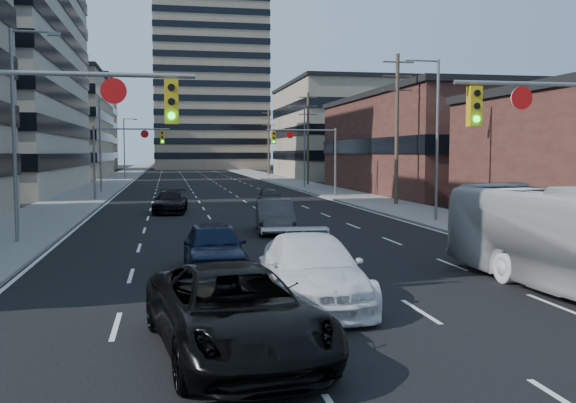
# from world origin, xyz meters

# --- Properties ---
(road_surface) EXTENTS (18.00, 300.00, 0.02)m
(road_surface) POSITION_xyz_m (0.00, 130.00, 0.01)
(road_surface) COLOR black
(road_surface) RESTS_ON ground
(sidewalk_left) EXTENTS (5.00, 300.00, 0.15)m
(sidewalk_left) POSITION_xyz_m (-11.50, 130.00, 0.07)
(sidewalk_left) COLOR slate
(sidewalk_left) RESTS_ON ground
(sidewalk_right) EXTENTS (5.00, 300.00, 0.15)m
(sidewalk_right) POSITION_xyz_m (11.50, 130.00, 0.07)
(sidewalk_right) COLOR slate
(sidewalk_right) RESTS_ON ground
(office_left_far) EXTENTS (20.00, 30.00, 16.00)m
(office_left_far) POSITION_xyz_m (-24.00, 100.00, 8.00)
(office_left_far) COLOR gray
(office_left_far) RESTS_ON ground
(storefront_right_mid) EXTENTS (20.00, 30.00, 9.00)m
(storefront_right_mid) POSITION_xyz_m (24.00, 50.00, 4.50)
(storefront_right_mid) COLOR #472119
(storefront_right_mid) RESTS_ON ground
(office_right_far) EXTENTS (22.00, 28.00, 14.00)m
(office_right_far) POSITION_xyz_m (25.00, 88.00, 7.00)
(office_right_far) COLOR gray
(office_right_far) RESTS_ON ground
(apartment_tower) EXTENTS (26.00, 26.00, 58.00)m
(apartment_tower) POSITION_xyz_m (6.00, 150.00, 29.00)
(apartment_tower) COLOR gray
(apartment_tower) RESTS_ON ground
(bg_block_left) EXTENTS (24.00, 24.00, 20.00)m
(bg_block_left) POSITION_xyz_m (-28.00, 140.00, 10.00)
(bg_block_left) COLOR #ADA089
(bg_block_left) RESTS_ON ground
(bg_block_right) EXTENTS (22.00, 22.00, 12.00)m
(bg_block_right) POSITION_xyz_m (32.00, 130.00, 6.00)
(bg_block_right) COLOR gray
(bg_block_right) RESTS_ON ground
(signal_near_left) EXTENTS (6.59, 0.33, 6.00)m
(signal_near_left) POSITION_xyz_m (-7.45, 8.00, 4.33)
(signal_near_left) COLOR slate
(signal_near_left) RESTS_ON ground
(signal_far_left) EXTENTS (6.09, 0.33, 6.00)m
(signal_far_left) POSITION_xyz_m (-7.68, 45.00, 4.30)
(signal_far_left) COLOR slate
(signal_far_left) RESTS_ON ground
(signal_far_right) EXTENTS (6.09, 0.33, 6.00)m
(signal_far_right) POSITION_xyz_m (7.68, 45.00, 4.30)
(signal_far_right) COLOR slate
(signal_far_right) RESTS_ON ground
(utility_pole_block) EXTENTS (2.20, 0.28, 11.00)m
(utility_pole_block) POSITION_xyz_m (12.20, 36.00, 5.78)
(utility_pole_block) COLOR #4C3D2D
(utility_pole_block) RESTS_ON ground
(utility_pole_midblock) EXTENTS (2.20, 0.28, 11.00)m
(utility_pole_midblock) POSITION_xyz_m (12.20, 66.00, 5.78)
(utility_pole_midblock) COLOR #4C3D2D
(utility_pole_midblock) RESTS_ON ground
(utility_pole_distant) EXTENTS (2.20, 0.28, 11.00)m
(utility_pole_distant) POSITION_xyz_m (12.20, 96.00, 5.78)
(utility_pole_distant) COLOR #4C3D2D
(utility_pole_distant) RESTS_ON ground
(streetlight_left_near) EXTENTS (2.03, 0.22, 9.00)m
(streetlight_left_near) POSITION_xyz_m (-10.34, 20.00, 5.05)
(streetlight_left_near) COLOR slate
(streetlight_left_near) RESTS_ON ground
(streetlight_left_mid) EXTENTS (2.03, 0.22, 9.00)m
(streetlight_left_mid) POSITION_xyz_m (-10.34, 55.00, 5.05)
(streetlight_left_mid) COLOR slate
(streetlight_left_mid) RESTS_ON ground
(streetlight_left_far) EXTENTS (2.03, 0.22, 9.00)m
(streetlight_left_far) POSITION_xyz_m (-10.34, 90.00, 5.05)
(streetlight_left_far) COLOR slate
(streetlight_left_far) RESTS_ON ground
(streetlight_right_near) EXTENTS (2.03, 0.22, 9.00)m
(streetlight_right_near) POSITION_xyz_m (10.34, 25.00, 5.05)
(streetlight_right_near) COLOR slate
(streetlight_right_near) RESTS_ON ground
(streetlight_right_far) EXTENTS (2.03, 0.22, 9.00)m
(streetlight_right_far) POSITION_xyz_m (10.34, 60.00, 5.05)
(streetlight_right_far) COLOR slate
(streetlight_right_far) RESTS_ON ground
(black_pickup) EXTENTS (3.60, 6.39, 1.68)m
(black_pickup) POSITION_xyz_m (-3.00, 3.56, 0.84)
(black_pickup) COLOR black
(black_pickup) RESTS_ON ground
(white_van) EXTENTS (2.62, 6.00, 1.71)m
(white_van) POSITION_xyz_m (-0.60, 7.42, 0.86)
(white_van) COLOR white
(white_van) RESTS_ON ground
(sedan_blue) EXTENTS (2.01, 4.88, 1.65)m
(sedan_blue) POSITION_xyz_m (-2.77, 12.15, 0.83)
(sedan_blue) COLOR black
(sedan_blue) RESTS_ON ground
(sedan_grey_center) EXTENTS (2.15, 4.99, 1.60)m
(sedan_grey_center) POSITION_xyz_m (0.88, 22.14, 0.80)
(sedan_grey_center) COLOR #323335
(sedan_grey_center) RESTS_ON ground
(sedan_black_far) EXTENTS (2.43, 5.13, 1.45)m
(sedan_black_far) POSITION_xyz_m (-4.05, 33.29, 0.72)
(sedan_black_far) COLOR black
(sedan_black_far) RESTS_ON ground
(sedan_grey_right) EXTENTS (1.83, 4.01, 1.33)m
(sedan_grey_right) POSITION_xyz_m (3.03, 37.29, 0.67)
(sedan_grey_right) COLOR #2B2C2E
(sedan_grey_right) RESTS_ON ground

